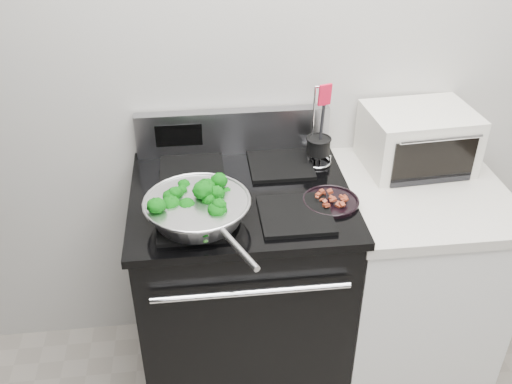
{
  "coord_description": "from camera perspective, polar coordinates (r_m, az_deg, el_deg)",
  "views": [
    {
      "loc": [
        -0.44,
        -0.3,
        2.06
      ],
      "look_at": [
        -0.25,
        1.36,
        0.98
      ],
      "focal_mm": 40.0,
      "sensor_mm": 36.0,
      "label": 1
    }
  ],
  "objects": [
    {
      "name": "broccoli_pile",
      "position": [
        1.86,
        -5.91,
        -1.14
      ],
      "size": [
        0.28,
        0.28,
        0.1
      ],
      "primitive_type": null,
      "color": "#043308",
      "rests_on": "skillet"
    },
    {
      "name": "gas_range",
      "position": [
        2.33,
        -1.39,
        -9.58
      ],
      "size": [
        0.79,
        0.69,
        1.13
      ],
      "color": "black",
      "rests_on": "floor"
    },
    {
      "name": "skillet",
      "position": [
        1.87,
        -5.85,
        -1.68
      ],
      "size": [
        0.35,
        0.53,
        0.08
      ],
      "rotation": [
        0.0,
        0.0,
        0.42
      ],
      "color": "silver",
      "rests_on": "gas_range"
    },
    {
      "name": "utensil_holder",
      "position": [
        2.21,
        6.24,
        4.24
      ],
      "size": [
        0.11,
        0.11,
        0.33
      ],
      "rotation": [
        0.0,
        0.0,
        0.29
      ],
      "color": "silver",
      "rests_on": "gas_range"
    },
    {
      "name": "toaster_oven",
      "position": [
        2.31,
        15.86,
        5.16
      ],
      "size": [
        0.42,
        0.33,
        0.23
      ],
      "rotation": [
        0.0,
        0.0,
        0.07
      ],
      "color": "white",
      "rests_on": "counter"
    },
    {
      "name": "back_wall",
      "position": [
        2.21,
        5.44,
        14.02
      ],
      "size": [
        4.0,
        0.02,
        2.7
      ],
      "primitive_type": "cube",
      "color": "#B6B3AD",
      "rests_on": "ground"
    },
    {
      "name": "bacon_plate",
      "position": [
        2.0,
        7.49,
        -0.67
      ],
      "size": [
        0.2,
        0.2,
        0.04
      ],
      "rotation": [
        0.0,
        0.0,
        0.36
      ],
      "color": "black",
      "rests_on": "gas_range"
    },
    {
      "name": "counter",
      "position": [
        2.48,
        14.75,
        -8.56
      ],
      "size": [
        0.62,
        0.68,
        0.92
      ],
      "color": "white",
      "rests_on": "floor"
    }
  ]
}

